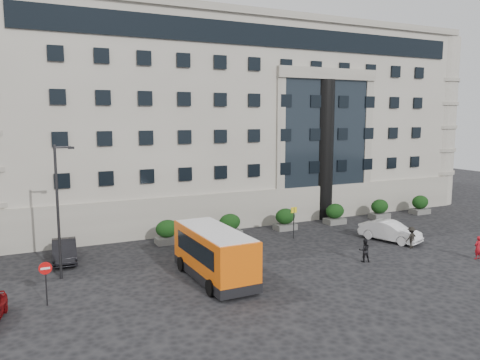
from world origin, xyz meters
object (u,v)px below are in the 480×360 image
object	(u,v)px
white_taxi	(390,231)
pedestrian_a	(478,248)
bus_stop_sign	(294,217)
parked_car_d	(21,234)
minibus	(214,252)
red_truck	(32,223)
hedge_f	(420,204)
parked_car_b	(64,251)
hedge_b	(230,225)
hedge_a	(167,232)
street_lamp	(59,207)
pedestrian_b	(364,250)
pedestrian_c	(411,237)
hedge_e	(380,209)
no_entry_sign	(46,275)
hedge_d	(335,214)
hedge_c	(285,219)

from	to	relation	value
white_taxi	pedestrian_a	distance (m)	6.48
bus_stop_sign	parked_car_d	world-z (taller)	bus_stop_sign
minibus	red_truck	bearing A→B (deg)	121.65
hedge_f	parked_car_b	world-z (taller)	hedge_f
hedge_b	white_taxi	size ratio (longest dim) A/B	0.39
bus_stop_sign	parked_car_b	distance (m)	17.10
parked_car_d	white_taxi	world-z (taller)	white_taxi
hedge_a	parked_car_b	size ratio (longest dim) A/B	0.42
hedge_a	street_lamp	bearing A→B (deg)	-148.84
bus_stop_sign	parked_car_b	world-z (taller)	bus_stop_sign
hedge_a	pedestrian_a	bearing A→B (deg)	-35.55
red_truck	pedestrian_a	distance (m)	32.87
red_truck	parked_car_d	size ratio (longest dim) A/B	1.17
pedestrian_b	pedestrian_c	world-z (taller)	pedestrian_c
red_truck	white_taxi	bearing A→B (deg)	-35.37
bus_stop_sign	pedestrian_a	size ratio (longest dim) A/B	1.59
hedge_f	pedestrian_c	bearing A→B (deg)	-138.87
hedge_a	bus_stop_sign	world-z (taller)	bus_stop_sign
hedge_e	hedge_f	xyz separation A→B (m)	(5.20, 0.00, 0.00)
parked_car_d	pedestrian_b	world-z (taller)	pedestrian_b
street_lamp	hedge_b	bearing A→B (deg)	20.07
street_lamp	parked_car_b	size ratio (longest dim) A/B	1.83
hedge_e	parked_car_b	xyz separation A→B (m)	(-28.30, -1.29, -0.21)
hedge_b	pedestrian_a	bearing A→B (deg)	-45.20
hedge_b	minibus	world-z (taller)	minibus
hedge_a	hedge_f	size ratio (longest dim) A/B	1.00
hedge_a	hedge_e	size ratio (longest dim) A/B	1.00
hedge_b	hedge_e	distance (m)	15.60
hedge_f	parked_car_d	distance (m)	36.52
hedge_f	red_truck	world-z (taller)	red_truck
hedge_b	pedestrian_a	size ratio (longest dim) A/B	1.16
no_entry_sign	street_lamp	bearing A→B (deg)	75.28
hedge_d	hedge_e	bearing A→B (deg)	0.00
hedge_f	bus_stop_sign	xyz separation A→B (m)	(-16.50, -2.80, 0.80)
hedge_b	parked_car_b	world-z (taller)	hedge_b
street_lamp	pedestrian_a	xyz separation A→B (m)	(25.85, -8.00, -3.57)
hedge_b	white_taxi	distance (m)	12.58
bus_stop_sign	red_truck	size ratio (longest dim) A/B	0.49
hedge_f	white_taxi	xyz separation A→B (m)	(-10.12, -6.65, -0.15)
hedge_b	pedestrian_a	distance (m)	18.04
bus_stop_sign	hedge_c	bearing A→B (deg)	72.18
red_truck	pedestrian_a	bearing A→B (deg)	-43.45
hedge_e	pedestrian_b	world-z (taller)	hedge_e
hedge_e	white_taxi	bearing A→B (deg)	-126.50
white_taxi	pedestrian_a	world-z (taller)	pedestrian_a
hedge_b	pedestrian_c	xyz separation A→B (m)	(10.66, -8.85, -0.13)
hedge_f	hedge_b	bearing A→B (deg)	180.00
street_lamp	no_entry_sign	bearing A→B (deg)	-104.72
minibus	parked_car_b	distance (m)	10.84
pedestrian_b	pedestrian_a	bearing A→B (deg)	-178.24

